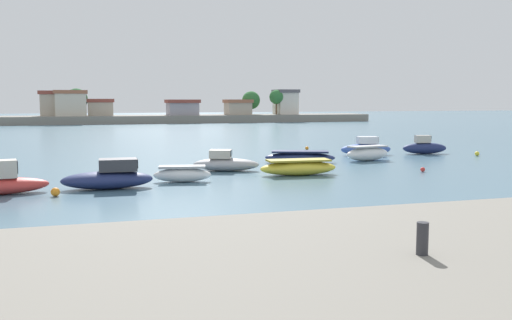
{
  "coord_description": "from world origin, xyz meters",
  "views": [
    {
      "loc": [
        -7.45,
        -16.92,
        4.66
      ],
      "look_at": [
        3.43,
        18.56,
        0.7
      ],
      "focal_mm": 39.23,
      "sensor_mm": 36.0,
      "label": 1
    }
  ],
  "objects_px": {
    "mooring_buoy_4": "(55,192)",
    "moored_boat_5": "(298,168)",
    "moored_boat_3": "(182,174)",
    "moored_boat_8": "(366,148)",
    "mooring_bollard": "(422,239)",
    "moored_boat_2": "(109,177)",
    "mooring_buoy_2": "(477,154)",
    "moored_boat_9": "(424,147)",
    "moored_boat_4": "(225,163)",
    "mooring_buoy_0": "(423,170)",
    "mooring_buoy_3": "(307,148)",
    "moored_boat_7": "(367,153)",
    "moored_boat_6": "(300,157)"
  },
  "relations": [
    {
      "from": "moored_boat_2",
      "to": "moored_boat_4",
      "type": "distance_m",
      "value": 9.47
    },
    {
      "from": "mooring_bollard",
      "to": "mooring_buoy_0",
      "type": "bearing_deg",
      "value": 56.26
    },
    {
      "from": "moored_boat_5",
      "to": "moored_boat_7",
      "type": "relative_size",
      "value": 1.23
    },
    {
      "from": "mooring_buoy_0",
      "to": "mooring_buoy_4",
      "type": "distance_m",
      "value": 22.78
    },
    {
      "from": "moored_boat_3",
      "to": "moored_boat_8",
      "type": "height_order",
      "value": "moored_boat_8"
    },
    {
      "from": "moored_boat_7",
      "to": "moored_boat_9",
      "type": "height_order",
      "value": "moored_boat_9"
    },
    {
      "from": "moored_boat_2",
      "to": "moored_boat_5",
      "type": "xyz_separation_m",
      "value": [
        11.56,
        2.12,
        -0.13
      ]
    },
    {
      "from": "mooring_bollard",
      "to": "moored_boat_2",
      "type": "xyz_separation_m",
      "value": [
        -4.69,
        21.64,
        -1.54
      ]
    },
    {
      "from": "mooring_bollard",
      "to": "moored_boat_2",
      "type": "bearing_deg",
      "value": 102.22
    },
    {
      "from": "mooring_buoy_3",
      "to": "mooring_buoy_4",
      "type": "distance_m",
      "value": 29.66
    },
    {
      "from": "moored_boat_4",
      "to": "mooring_buoy_2",
      "type": "bearing_deg",
      "value": 28.89
    },
    {
      "from": "mooring_bollard",
      "to": "moored_boat_5",
      "type": "xyz_separation_m",
      "value": [
        6.88,
        23.76,
        -1.67
      ]
    },
    {
      "from": "moored_boat_3",
      "to": "mooring_buoy_4",
      "type": "distance_m",
      "value": 7.39
    },
    {
      "from": "moored_boat_3",
      "to": "mooring_buoy_3",
      "type": "relative_size",
      "value": 10.07
    },
    {
      "from": "moored_boat_3",
      "to": "moored_boat_5",
      "type": "relative_size",
      "value": 0.69
    },
    {
      "from": "moored_boat_6",
      "to": "mooring_buoy_4",
      "type": "xyz_separation_m",
      "value": [
        -16.84,
        -10.27,
        -0.22
      ]
    },
    {
      "from": "moored_boat_7",
      "to": "mooring_buoy_3",
      "type": "relative_size",
      "value": 11.96
    },
    {
      "from": "moored_boat_4",
      "to": "moored_boat_8",
      "type": "bearing_deg",
      "value": 46.04
    },
    {
      "from": "moored_boat_9",
      "to": "moored_boat_5",
      "type": "bearing_deg",
      "value": -137.82
    },
    {
      "from": "moored_boat_6",
      "to": "moored_boat_9",
      "type": "bearing_deg",
      "value": 35.61
    },
    {
      "from": "moored_boat_2",
      "to": "mooring_bollard",
      "type": "bearing_deg",
      "value": -75.78
    },
    {
      "from": "moored_boat_7",
      "to": "mooring_buoy_4",
      "type": "height_order",
      "value": "moored_boat_7"
    },
    {
      "from": "moored_boat_3",
      "to": "mooring_buoy_0",
      "type": "height_order",
      "value": "moored_boat_3"
    },
    {
      "from": "mooring_bollard",
      "to": "mooring_buoy_2",
      "type": "relative_size",
      "value": 1.57
    },
    {
      "from": "moored_boat_5",
      "to": "mooring_buoy_2",
      "type": "relative_size",
      "value": 13.02
    },
    {
      "from": "moored_boat_3",
      "to": "mooring_buoy_4",
      "type": "relative_size",
      "value": 7.88
    },
    {
      "from": "mooring_bollard",
      "to": "mooring_buoy_2",
      "type": "bearing_deg",
      "value": 50.01
    },
    {
      "from": "moored_boat_6",
      "to": "mooring_buoy_4",
      "type": "distance_m",
      "value": 19.73
    },
    {
      "from": "moored_boat_4",
      "to": "mooring_buoy_3",
      "type": "distance_m",
      "value": 17.31
    },
    {
      "from": "moored_boat_7",
      "to": "moored_boat_3",
      "type": "bearing_deg",
      "value": -167.17
    },
    {
      "from": "mooring_buoy_0",
      "to": "mooring_buoy_2",
      "type": "bearing_deg",
      "value": 36.75
    },
    {
      "from": "moored_boat_8",
      "to": "mooring_buoy_0",
      "type": "bearing_deg",
      "value": -91.62
    },
    {
      "from": "moored_boat_6",
      "to": "moored_boat_9",
      "type": "height_order",
      "value": "moored_boat_9"
    },
    {
      "from": "mooring_bollard",
      "to": "moored_boat_6",
      "type": "height_order",
      "value": "mooring_bollard"
    },
    {
      "from": "moored_boat_8",
      "to": "moored_boat_6",
      "type": "bearing_deg",
      "value": -145.64
    },
    {
      "from": "moored_boat_4",
      "to": "moored_boat_8",
      "type": "xyz_separation_m",
      "value": [
        14.08,
        6.87,
        0.09
      ]
    },
    {
      "from": "moored_boat_6",
      "to": "mooring_buoy_3",
      "type": "relative_size",
      "value": 16.13
    },
    {
      "from": "mooring_buoy_4",
      "to": "moored_boat_5",
      "type": "bearing_deg",
      "value": 15.05
    },
    {
      "from": "moored_boat_6",
      "to": "mooring_buoy_2",
      "type": "relative_size",
      "value": 14.3
    },
    {
      "from": "moored_boat_9",
      "to": "mooring_buoy_4",
      "type": "distance_m",
      "value": 32.85
    },
    {
      "from": "mooring_buoy_2",
      "to": "moored_boat_8",
      "type": "bearing_deg",
      "value": 159.0
    },
    {
      "from": "moored_boat_8",
      "to": "mooring_buoy_2",
      "type": "xyz_separation_m",
      "value": [
        8.66,
        -3.33,
        -0.42
      ]
    },
    {
      "from": "moored_boat_4",
      "to": "moored_boat_8",
      "type": "height_order",
      "value": "moored_boat_8"
    },
    {
      "from": "mooring_bollard",
      "to": "mooring_buoy_2",
      "type": "distance_m",
      "value": 40.12
    },
    {
      "from": "moored_boat_9",
      "to": "moored_boat_8",
      "type": "bearing_deg",
      "value": -174.31
    },
    {
      "from": "moored_boat_4",
      "to": "mooring_buoy_4",
      "type": "height_order",
      "value": "moored_boat_4"
    },
    {
      "from": "mooring_buoy_3",
      "to": "mooring_buoy_2",
      "type": "bearing_deg",
      "value": -39.88
    },
    {
      "from": "moored_boat_3",
      "to": "moored_boat_6",
      "type": "relative_size",
      "value": 0.62
    },
    {
      "from": "mooring_bollard",
      "to": "mooring_buoy_4",
      "type": "distance_m",
      "value": 21.33
    },
    {
      "from": "mooring_bollard",
      "to": "moored_boat_5",
      "type": "bearing_deg",
      "value": 73.85
    }
  ]
}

